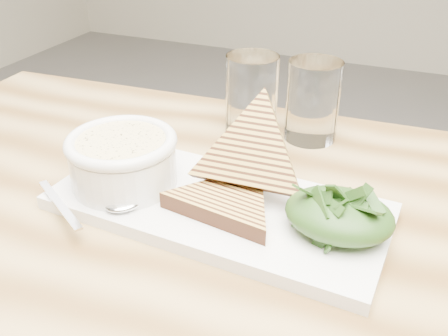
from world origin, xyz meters
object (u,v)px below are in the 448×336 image
at_px(table_top, 219,259).
at_px(soup_bowl, 124,165).
at_px(glass_far, 313,101).
at_px(platter, 218,206).
at_px(glass_near, 252,95).

xyz_separation_m(table_top, soup_bowl, (-0.15, 0.05, 0.06)).
height_order(table_top, glass_far, glass_far).
height_order(platter, soup_bowl, soup_bowl).
relative_size(table_top, glass_near, 9.56).
xyz_separation_m(platter, glass_near, (-0.04, 0.22, 0.05)).
bearing_deg(soup_bowl, glass_near, 70.35).
bearing_deg(glass_near, glass_far, 8.21).
bearing_deg(glass_far, table_top, -95.14).
xyz_separation_m(soup_bowl, glass_near, (0.08, 0.23, 0.02)).
bearing_deg(glass_far, glass_near, -171.79).
bearing_deg(glass_far, platter, -102.56).
height_order(soup_bowl, glass_far, glass_far).
height_order(table_top, platter, platter).
bearing_deg(platter, table_top, -65.24).
bearing_deg(soup_bowl, table_top, -18.29).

